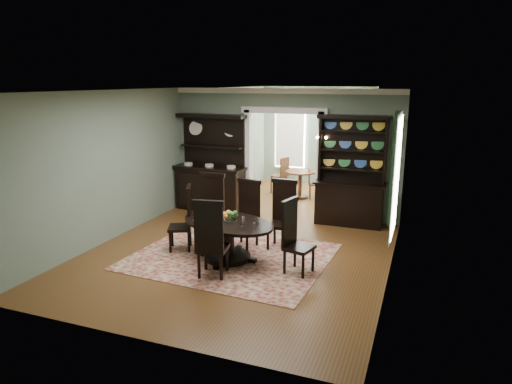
% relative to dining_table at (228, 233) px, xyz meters
% --- Properties ---
extents(room, '(5.51, 6.01, 3.01)m').
position_rel_dining_table_xyz_m(room, '(0.05, 0.24, 1.07)').
color(room, brown).
rests_on(room, ground).
extents(parlor, '(3.51, 3.50, 3.01)m').
position_rel_dining_table_xyz_m(parlor, '(0.05, 5.73, 1.01)').
color(parlor, brown).
rests_on(parlor, ground).
extents(doorway_trim, '(2.08, 0.25, 2.57)m').
position_rel_dining_table_xyz_m(doorway_trim, '(0.05, 3.19, 1.11)').
color(doorway_trim, white).
rests_on(doorway_trim, floor).
extents(right_window, '(0.15, 1.47, 2.12)m').
position_rel_dining_table_xyz_m(right_window, '(2.74, 1.12, 1.09)').
color(right_window, white).
rests_on(right_window, wall_right).
extents(wall_sconce, '(0.27, 0.21, 0.21)m').
position_rel_dining_table_xyz_m(wall_sconce, '(1.00, 3.04, 1.38)').
color(wall_sconce, '#B2712F').
rests_on(wall_sconce, back_wall_right).
extents(rug, '(3.64, 3.08, 0.01)m').
position_rel_dining_table_xyz_m(rug, '(-0.00, 0.15, -0.50)').
color(rug, maroon).
rests_on(rug, floor).
extents(dining_table, '(2.17, 2.17, 0.73)m').
position_rel_dining_table_xyz_m(dining_table, '(0.00, 0.00, 0.00)').
color(dining_table, black).
rests_on(dining_table, rug).
extents(centerpiece, '(1.24, 0.80, 0.20)m').
position_rel_dining_table_xyz_m(centerpiece, '(0.06, -0.04, 0.28)').
color(centerpiece, silver).
rests_on(centerpiece, dining_table).
extents(chair_far_left, '(0.54, 0.51, 1.39)m').
position_rel_dining_table_xyz_m(chair_far_left, '(-0.74, 0.83, 0.22)').
color(chair_far_left, black).
rests_on(chair_far_left, rug).
extents(chair_far_mid, '(0.56, 0.54, 1.32)m').
position_rel_dining_table_xyz_m(chair_far_mid, '(0.05, 0.82, 0.18)').
color(chair_far_mid, black).
rests_on(chair_far_mid, rug).
extents(chair_far_right, '(0.52, 0.49, 1.34)m').
position_rel_dining_table_xyz_m(chair_far_right, '(0.72, 1.00, 0.19)').
color(chair_far_right, black).
rests_on(chair_far_right, rug).
extents(chair_end_left, '(0.59, 0.60, 1.26)m').
position_rel_dining_table_xyz_m(chair_end_left, '(-0.96, 0.18, 0.15)').
color(chair_end_left, black).
rests_on(chair_end_left, rug).
extents(chair_end_right, '(0.54, 0.56, 1.27)m').
position_rel_dining_table_xyz_m(chair_end_right, '(1.26, -0.09, 0.16)').
color(chair_end_right, black).
rests_on(chair_end_right, rug).
extents(chair_near, '(0.57, 0.55, 1.35)m').
position_rel_dining_table_xyz_m(chair_near, '(0.07, -0.83, 0.20)').
color(chair_near, black).
rests_on(chair_near, rug).
extents(sideboard, '(1.85, 0.76, 2.38)m').
position_rel_dining_table_xyz_m(sideboard, '(-1.75, 2.92, 0.32)').
color(sideboard, black).
rests_on(sideboard, floor).
extents(welsh_dresser, '(1.57, 0.59, 2.45)m').
position_rel_dining_table_xyz_m(welsh_dresser, '(1.70, 2.93, 0.38)').
color(welsh_dresser, black).
rests_on(welsh_dresser, floor).
extents(parlor_table, '(0.81, 0.81, 0.75)m').
position_rel_dining_table_xyz_m(parlor_table, '(0.03, 4.81, -0.02)').
color(parlor_table, '#542F18').
rests_on(parlor_table, parlor_floor).
extents(parlor_chair_left, '(0.49, 0.48, 1.06)m').
position_rel_dining_table_xyz_m(parlor_chair_left, '(-0.60, 5.09, 0.06)').
color(parlor_chair_left, '#542F18').
rests_on(parlor_chair_left, parlor_floor).
extents(parlor_chair_right, '(0.39, 0.38, 0.84)m').
position_rel_dining_table_xyz_m(parlor_chair_right, '(0.37, 4.89, -0.06)').
color(parlor_chair_right, '#542F18').
rests_on(parlor_chair_right, parlor_floor).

